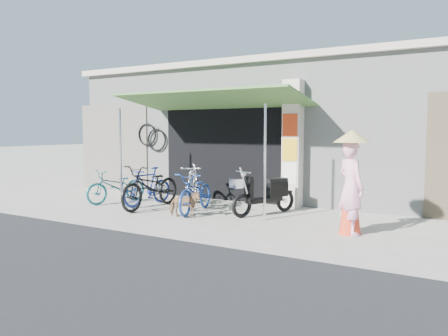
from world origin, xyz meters
The scene contains 13 objects.
ground centered at (0.00, 0.00, 0.00)m, with size 80.00×80.00×0.00m, color #AFA99E.
bicycle_shop centered at (0.00, 5.09, 1.83)m, with size 12.30×5.30×3.66m.
shop_pillar centered at (0.85, 2.45, 1.50)m, with size 0.42×0.44×3.00m.
awning centered at (-0.90, 1.63, 2.51)m, with size 4.60×1.88×2.72m.
neighbour_left centered at (-5.00, 2.59, 1.30)m, with size 2.60×0.06×2.60m, color #6B665B.
bike_teal centered at (-3.22, 0.81, 0.43)m, with size 0.56×1.62×0.85m, color #17626B.
bike_blue centered at (-2.30, 0.91, 0.46)m, with size 0.43×1.54×0.93m, color navy.
bike_black centered at (-1.97, 0.65, 0.51)m, with size 0.68×1.96×1.03m, color black.
bike_silver centered at (-1.26, 1.35, 0.51)m, with size 0.48×1.71×1.03m, color silver.
bike_navy centered at (-0.77, 0.74, 0.45)m, with size 0.60×1.72×0.90m, color navy.
street_dog centered at (-0.68, 0.17, 0.28)m, with size 0.30×0.66×0.56m, color tan.
moped centered at (0.68, 1.30, 0.45)m, with size 0.88×1.63×0.98m.
nun centered at (2.72, 0.39, 0.90)m, with size 0.72×0.70×1.84m.
Camera 1 is at (4.57, -7.29, 1.84)m, focal length 35.00 mm.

